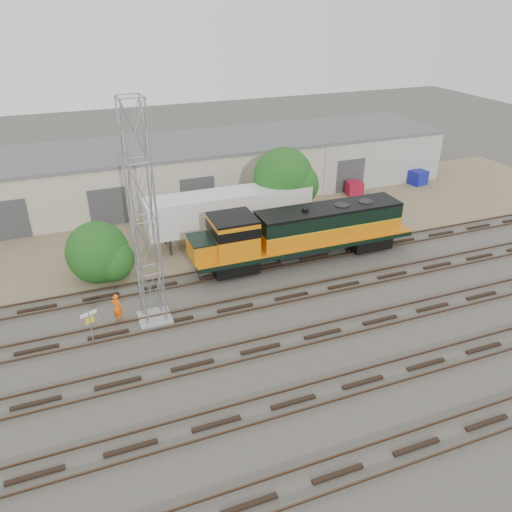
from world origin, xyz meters
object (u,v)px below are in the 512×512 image
object	(u,v)px
locomotive	(301,232)
semi_trailer	(233,210)
signal_tower	(144,223)
worker	(117,308)

from	to	relation	value
locomotive	semi_trailer	xyz separation A→B (m)	(-3.44, 5.49, 0.22)
signal_tower	semi_trailer	distance (m)	13.10
locomotive	worker	xyz separation A→B (m)	(-13.91, -3.18, -1.42)
worker	semi_trailer	size ratio (longest dim) A/B	0.14
locomotive	signal_tower	bearing A→B (deg)	-162.20
worker	semi_trailer	bearing A→B (deg)	-99.78
signal_tower	semi_trailer	world-z (taller)	signal_tower
signal_tower	worker	world-z (taller)	signal_tower
signal_tower	worker	bearing A→B (deg)	164.16
worker	locomotive	bearing A→B (deg)	-126.52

